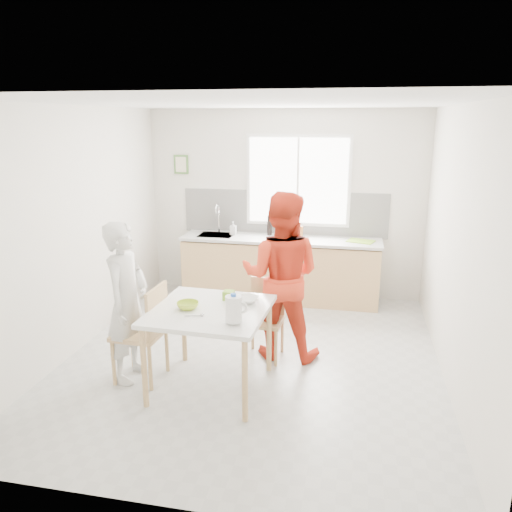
{
  "coord_description": "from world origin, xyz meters",
  "views": [
    {
      "loc": [
        1.03,
        -4.89,
        2.55
      ],
      "look_at": [
        -0.0,
        0.2,
        1.12
      ],
      "focal_mm": 35.0,
      "sensor_mm": 36.0,
      "label": 1
    }
  ],
  "objects": [
    {
      "name": "ground",
      "position": [
        0.0,
        0.0,
        0.0
      ],
      "size": [
        4.5,
        4.5,
        0.0
      ],
      "primitive_type": "plane",
      "color": "#B7B7B2",
      "rests_on": "ground"
    },
    {
      "name": "room_shell",
      "position": [
        0.0,
        0.0,
        1.64
      ],
      "size": [
        4.5,
        4.5,
        4.5
      ],
      "color": "silver",
      "rests_on": "ground"
    },
    {
      "name": "window",
      "position": [
        0.2,
        2.23,
        1.7
      ],
      "size": [
        1.5,
        0.06,
        1.3
      ],
      "color": "white",
      "rests_on": "room_shell"
    },
    {
      "name": "backsplash",
      "position": [
        0.0,
        2.24,
        1.23
      ],
      "size": [
        3.0,
        0.02,
        0.65
      ],
      "primitive_type": "cube",
      "color": "white",
      "rests_on": "room_shell"
    },
    {
      "name": "picture_frame",
      "position": [
        -1.55,
        2.23,
        1.9
      ],
      "size": [
        0.22,
        0.03,
        0.28
      ],
      "color": "#4E7D39",
      "rests_on": "room_shell"
    },
    {
      "name": "kitchen_counter",
      "position": [
        -0.0,
        1.95,
        0.42
      ],
      "size": [
        2.84,
        0.64,
        1.37
      ],
      "color": "tan",
      "rests_on": "ground"
    },
    {
      "name": "dining_table",
      "position": [
        -0.27,
        -0.67,
        0.74
      ],
      "size": [
        1.12,
        1.12,
        0.82
      ],
      "rotation": [
        0.0,
        0.0,
        -0.05
      ],
      "color": "white",
      "rests_on": "ground"
    },
    {
      "name": "chair_left",
      "position": [
        -0.94,
        -0.64,
        0.55
      ],
      "size": [
        0.48,
        0.48,
        0.99
      ],
      "rotation": [
        0.0,
        0.0,
        -1.62
      ],
      "color": "tan",
      "rests_on": "ground"
    },
    {
      "name": "chair_far",
      "position": [
        0.12,
        0.13,
        0.48
      ],
      "size": [
        0.42,
        0.42,
        0.87
      ],
      "rotation": [
        0.0,
        0.0,
        -0.05
      ],
      "color": "tan",
      "rests_on": "ground"
    },
    {
      "name": "person_white",
      "position": [
        -1.13,
        -0.63,
        0.81
      ],
      "size": [
        0.41,
        0.61,
        1.62
      ],
      "primitive_type": "imported",
      "rotation": [
        0.0,
        0.0,
        1.52
      ],
      "color": "silver",
      "rests_on": "ground"
    },
    {
      "name": "person_red",
      "position": [
        0.28,
        0.18,
        0.92
      ],
      "size": [
        0.92,
        0.73,
        1.83
      ],
      "primitive_type": "imported",
      "rotation": [
        0.0,
        0.0,
        3.1
      ],
      "color": "red",
      "rests_on": "ground"
    },
    {
      "name": "bowl_green",
      "position": [
        -0.47,
        -0.71,
        0.86
      ],
      "size": [
        0.22,
        0.22,
        0.07
      ],
      "primitive_type": "imported",
      "rotation": [
        0.0,
        0.0,
        -0.05
      ],
      "color": "#A6C72E",
      "rests_on": "dining_table"
    },
    {
      "name": "bowl_white",
      "position": [
        0.04,
        -0.43,
        0.85
      ],
      "size": [
        0.22,
        0.22,
        0.05
      ],
      "primitive_type": "imported",
      "rotation": [
        0.0,
        0.0,
        -0.05
      ],
      "color": "white",
      "rests_on": "dining_table"
    },
    {
      "name": "milk_jug",
      "position": [
        0.04,
        -0.96,
        0.96
      ],
      "size": [
        0.2,
        0.15,
        0.26
      ],
      "rotation": [
        0.0,
        0.0,
        -0.05
      ],
      "color": "white",
      "rests_on": "dining_table"
    },
    {
      "name": "green_box",
      "position": [
        -0.16,
        -0.39,
        0.87
      ],
      "size": [
        0.1,
        0.1,
        0.09
      ],
      "primitive_type": "cube",
      "rotation": [
        0.0,
        0.0,
        -0.05
      ],
      "color": "#7AB429",
      "rests_on": "dining_table"
    },
    {
      "name": "spoon",
      "position": [
        -0.36,
        -0.88,
        0.83
      ],
      "size": [
        0.16,
        0.06,
        0.01
      ],
      "primitive_type": "cylinder",
      "rotation": [
        0.0,
        1.57,
        0.3
      ],
      "color": "#A5A5AA",
      "rests_on": "dining_table"
    },
    {
      "name": "cutting_board",
      "position": [
        1.12,
        1.95,
        0.93
      ],
      "size": [
        0.41,
        0.35,
        0.01
      ],
      "primitive_type": "cube",
      "rotation": [
        0.0,
        0.0,
        -0.32
      ],
      "color": "#93CB2F",
      "rests_on": "kitchen_counter"
    },
    {
      "name": "wine_bottle_a",
      "position": [
        -0.02,
        2.12,
        1.08
      ],
      "size": [
        0.07,
        0.07,
        0.32
      ],
      "primitive_type": "cylinder",
      "color": "black",
      "rests_on": "kitchen_counter"
    },
    {
      "name": "wine_bottle_b",
      "position": [
        -0.18,
        2.09,
        1.07
      ],
      "size": [
        0.07,
        0.07,
        0.3
      ],
      "primitive_type": "cylinder",
      "color": "black",
      "rests_on": "kitchen_counter"
    },
    {
      "name": "jar_amber",
      "position": [
        0.28,
        2.05,
        1.0
      ],
      "size": [
        0.06,
        0.06,
        0.16
      ],
      "primitive_type": "cylinder",
      "color": "brown",
      "rests_on": "kitchen_counter"
    },
    {
      "name": "soap_bottle",
      "position": [
        -0.71,
        2.01,
        1.02
      ],
      "size": [
        0.09,
        0.09,
        0.19
      ],
      "primitive_type": "imported",
      "rotation": [
        0.0,
        0.0,
        0.04
      ],
      "color": "#999999",
      "rests_on": "kitchen_counter"
    }
  ]
}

